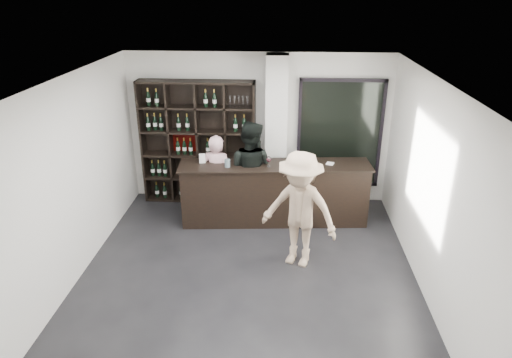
# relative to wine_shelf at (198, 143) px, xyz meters

# --- Properties ---
(floor) EXTENTS (5.00, 5.50, 0.01)m
(floor) POSITION_rel_wine_shelf_xyz_m (1.15, -2.57, -1.20)
(floor) COLOR black
(floor) RESTS_ON ground
(wine_shelf) EXTENTS (2.20, 0.35, 2.40)m
(wine_shelf) POSITION_rel_wine_shelf_xyz_m (0.00, 0.00, 0.00)
(wine_shelf) COLOR black
(wine_shelf) RESTS_ON floor
(structural_column) EXTENTS (0.40, 0.40, 2.90)m
(structural_column) POSITION_rel_wine_shelf_xyz_m (1.50, -0.10, 0.25)
(structural_column) COLOR silver
(structural_column) RESTS_ON floor
(glass_panel) EXTENTS (1.60, 0.08, 2.10)m
(glass_panel) POSITION_rel_wine_shelf_xyz_m (2.70, 0.12, 0.20)
(glass_panel) COLOR black
(glass_panel) RESTS_ON floor
(tasting_counter) EXTENTS (3.37, 0.70, 1.11)m
(tasting_counter) POSITION_rel_wine_shelf_xyz_m (1.50, -0.82, -0.64)
(tasting_counter) COLOR black
(tasting_counter) RESTS_ON floor
(taster_pink) EXTENTS (0.63, 0.46, 1.60)m
(taster_pink) POSITION_rel_wine_shelf_xyz_m (0.45, -0.72, -0.40)
(taster_pink) COLOR #C7999F
(taster_pink) RESTS_ON floor
(taster_black) EXTENTS (1.08, 0.96, 1.86)m
(taster_black) POSITION_rel_wine_shelf_xyz_m (1.05, -0.72, -0.27)
(taster_black) COLOR black
(taster_black) RESTS_ON floor
(customer) EXTENTS (1.36, 1.09, 1.84)m
(customer) POSITION_rel_wine_shelf_xyz_m (1.90, -2.17, -0.28)
(customer) COLOR tan
(customer) RESTS_ON floor
(wine_glass) EXTENTS (0.11, 0.11, 0.21)m
(wine_glass) POSITION_rel_wine_shelf_xyz_m (1.39, -0.91, 0.01)
(wine_glass) COLOR white
(wine_glass) RESTS_ON tasting_counter
(spit_cup) EXTENTS (0.13, 0.13, 0.13)m
(spit_cup) POSITION_rel_wine_shelf_xyz_m (0.68, -0.97, -0.02)
(spit_cup) COLOR #98B3BF
(spit_cup) RESTS_ON tasting_counter
(napkin_stack) EXTENTS (0.15, 0.15, 0.02)m
(napkin_stack) POSITION_rel_wine_shelf_xyz_m (2.46, -0.73, -0.08)
(napkin_stack) COLOR white
(napkin_stack) RESTS_ON tasting_counter
(card_stand) EXTENTS (0.12, 0.08, 0.16)m
(card_stand) POSITION_rel_wine_shelf_xyz_m (0.21, -0.81, -0.01)
(card_stand) COLOR white
(card_stand) RESTS_ON tasting_counter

